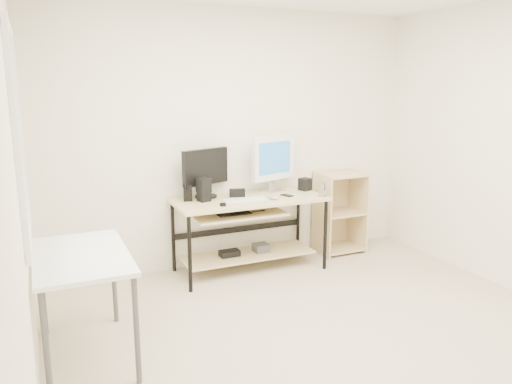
{
  "coord_description": "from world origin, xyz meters",
  "views": [
    {
      "loc": [
        -1.9,
        -2.75,
        1.86
      ],
      "look_at": [
        -0.09,
        1.3,
        0.89
      ],
      "focal_mm": 35.0,
      "sensor_mm": 36.0,
      "label": 1
    }
  ],
  "objects_px": {
    "side_table": "(82,265)",
    "black_monitor": "(205,170)",
    "desk": "(247,219)",
    "white_imac": "(274,159)",
    "audio_controller": "(188,193)",
    "shelf_unit": "(338,212)"
  },
  "relations": [
    {
      "from": "side_table",
      "to": "white_imac",
      "type": "xyz_separation_m",
      "value": [
        2.03,
        1.24,
        0.42
      ]
    },
    {
      "from": "shelf_unit",
      "to": "white_imac",
      "type": "distance_m",
      "value": 1.02
    },
    {
      "from": "white_imac",
      "to": "shelf_unit",
      "type": "bearing_deg",
      "value": -18.81
    },
    {
      "from": "desk",
      "to": "side_table",
      "type": "distance_m",
      "value": 1.97
    },
    {
      "from": "desk",
      "to": "shelf_unit",
      "type": "distance_m",
      "value": 1.19
    },
    {
      "from": "side_table",
      "to": "audio_controller",
      "type": "distance_m",
      "value": 1.61
    },
    {
      "from": "white_imac",
      "to": "audio_controller",
      "type": "distance_m",
      "value": 0.98
    },
    {
      "from": "desk",
      "to": "white_imac",
      "type": "relative_size",
      "value": 2.54
    },
    {
      "from": "shelf_unit",
      "to": "desk",
      "type": "bearing_deg",
      "value": -172.23
    },
    {
      "from": "black_monitor",
      "to": "white_imac",
      "type": "bearing_deg",
      "value": -22.52
    },
    {
      "from": "side_table",
      "to": "black_monitor",
      "type": "bearing_deg",
      "value": 44.27
    },
    {
      "from": "shelf_unit",
      "to": "audio_controller",
      "type": "distance_m",
      "value": 1.78
    },
    {
      "from": "side_table",
      "to": "audio_controller",
      "type": "xyz_separation_m",
      "value": [
        1.09,
        1.18,
        0.16
      ]
    },
    {
      "from": "side_table",
      "to": "black_monitor",
      "type": "relative_size",
      "value": 1.94
    },
    {
      "from": "desk",
      "to": "side_table",
      "type": "bearing_deg",
      "value": -147.35
    },
    {
      "from": "desk",
      "to": "black_monitor",
      "type": "relative_size",
      "value": 2.92
    },
    {
      "from": "black_monitor",
      "to": "audio_controller",
      "type": "relative_size",
      "value": 3.1
    },
    {
      "from": "white_imac",
      "to": "audio_controller",
      "type": "height_order",
      "value": "white_imac"
    },
    {
      "from": "desk",
      "to": "white_imac",
      "type": "bearing_deg",
      "value": 25.4
    },
    {
      "from": "shelf_unit",
      "to": "audio_controller",
      "type": "bearing_deg",
      "value": -178.76
    },
    {
      "from": "side_table",
      "to": "black_monitor",
      "type": "xyz_separation_m",
      "value": [
        1.3,
        1.27,
        0.36
      ]
    },
    {
      "from": "white_imac",
      "to": "audio_controller",
      "type": "relative_size",
      "value": 3.56
    }
  ]
}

